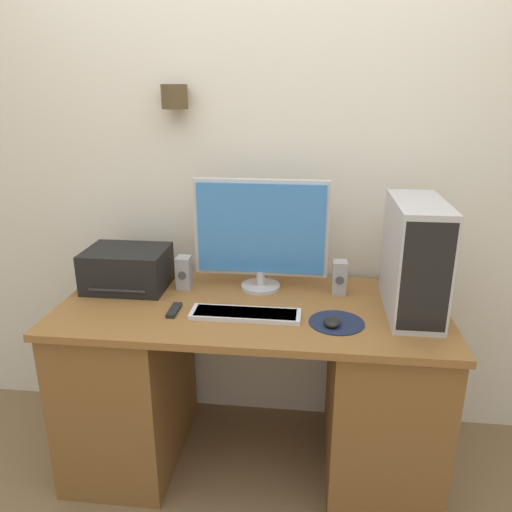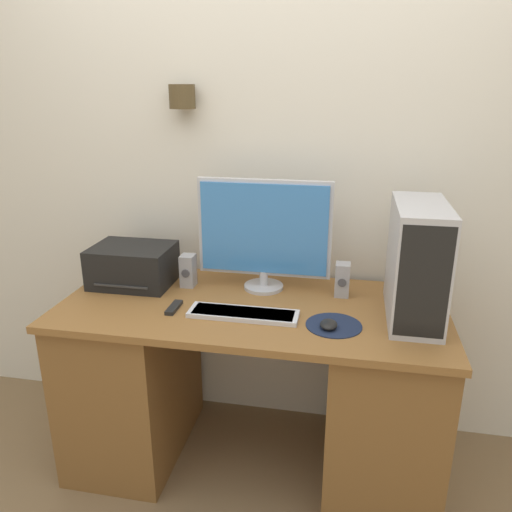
# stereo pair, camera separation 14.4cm
# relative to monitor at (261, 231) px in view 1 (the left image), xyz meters

# --- Properties ---
(wall_back) EXTENTS (6.40, 0.17, 2.70)m
(wall_back) POSITION_rel_monitor_xyz_m (-0.02, 0.24, 0.30)
(wall_back) COLOR silver
(wall_back) RESTS_ON ground_plane
(desk) EXTENTS (1.59, 0.73, 0.79)m
(desk) POSITION_rel_monitor_xyz_m (-0.02, -0.18, -0.65)
(desk) COLOR brown
(desk) RESTS_ON ground_plane
(monitor) EXTENTS (0.58, 0.18, 0.49)m
(monitor) POSITION_rel_monitor_xyz_m (0.00, 0.00, 0.00)
(monitor) COLOR #B7B7BC
(monitor) RESTS_ON desk
(keyboard) EXTENTS (0.44, 0.12, 0.02)m
(keyboard) POSITION_rel_monitor_xyz_m (-0.03, -0.30, -0.25)
(keyboard) COLOR silver
(keyboard) RESTS_ON desk
(mousepad) EXTENTS (0.21, 0.21, 0.00)m
(mousepad) POSITION_rel_monitor_xyz_m (0.33, -0.32, -0.26)
(mousepad) COLOR #19233D
(mousepad) RESTS_ON desk
(mouse) EXTENTS (0.06, 0.08, 0.03)m
(mouse) POSITION_rel_monitor_xyz_m (0.31, -0.35, -0.24)
(mouse) COLOR black
(mouse) RESTS_ON mousepad
(computer_tower) EXTENTS (0.19, 0.45, 0.45)m
(computer_tower) POSITION_rel_monitor_xyz_m (0.62, -0.17, -0.04)
(computer_tower) COLOR #B2B2B7
(computer_tower) RESTS_ON desk
(printer) EXTENTS (0.35, 0.27, 0.18)m
(printer) POSITION_rel_monitor_xyz_m (-0.59, -0.06, -0.17)
(printer) COLOR black
(printer) RESTS_ON desk
(speaker_left) EXTENTS (0.06, 0.07, 0.15)m
(speaker_left) POSITION_rel_monitor_xyz_m (-0.34, -0.04, -0.19)
(speaker_left) COLOR #99999E
(speaker_left) RESTS_ON desk
(speaker_right) EXTENTS (0.06, 0.07, 0.15)m
(speaker_right) POSITION_rel_monitor_xyz_m (0.35, -0.02, -0.19)
(speaker_right) COLOR #99999E
(speaker_right) RESTS_ON desk
(remote_control) EXTENTS (0.04, 0.12, 0.02)m
(remote_control) POSITION_rel_monitor_xyz_m (-0.32, -0.29, -0.26)
(remote_control) COLOR black
(remote_control) RESTS_ON desk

